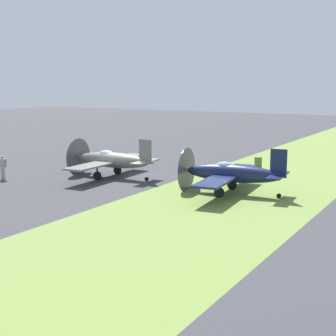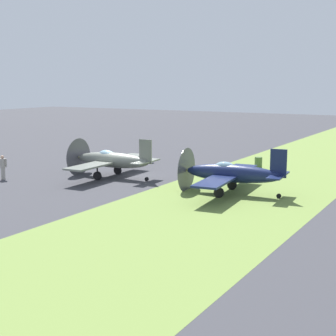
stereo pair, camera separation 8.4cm
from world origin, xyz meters
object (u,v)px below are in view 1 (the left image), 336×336
Objects in this scene: airplane_lead at (111,160)px; ground_crew_mechanic at (3,167)px; ground_crew_chief at (149,151)px; fuel_drum at (258,163)px; airplane_wingman at (231,173)px.

airplane_lead reaches higher than ground_crew_mechanic.
ground_crew_chief is 1.92× the size of fuel_drum.
airplane_wingman is 16.37m from ground_crew_mechanic.
airplane_wingman is (-0.84, -9.75, 0.01)m from airplane_lead.
ground_crew_mechanic is at bearing 97.13° from airplane_wingman.
fuel_drum is at bearing -158.51° from ground_crew_mechanic.
ground_crew_chief and ground_crew_mechanic have the same top height.
airplane_lead is at bearing -149.39° from ground_crew_chief.
ground_crew_mechanic is 1.92× the size of fuel_drum.
airplane_wingman is 5.04× the size of ground_crew_chief.
airplane_wingman is at bearing -96.91° from airplane_lead.
ground_crew_chief is at bearing 99.65° from fuel_drum.
airplane_lead is 7.67m from ground_crew_mechanic.
airplane_wingman reaches higher than fuel_drum.
fuel_drum is (10.13, 1.94, -0.84)m from airplane_wingman.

